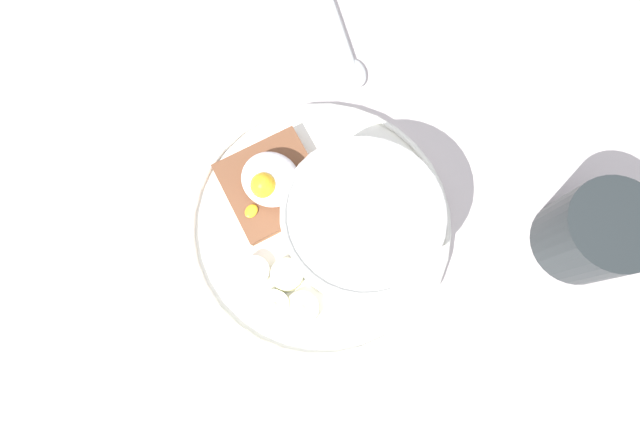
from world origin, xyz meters
TOP-DOWN VIEW (x-y plane):
  - ground_plane at (0.00, 0.00)cm, footprint 120.00×120.00cm
  - plate at (0.00, 0.00)cm, footprint 27.11×27.11cm
  - oatmeal_bowl at (3.46, 1.92)cm, footprint 15.10×15.10cm
  - toast_slice at (-6.28, 0.20)cm, footprint 12.44×12.44cm
  - poached_egg at (-6.26, -0.02)cm, footprint 6.04×7.35cm
  - banana_slice_front at (-2.05, -7.99)cm, footprint 4.37×4.33cm
  - banana_slice_left at (3.99, -7.82)cm, footprint 3.67×3.64cm
  - banana_slice_back at (0.74, -6.23)cm, footprint 4.24×4.29cm
  - banana_slice_right at (1.66, -9.25)cm, footprint 3.28×3.24cm
  - coffee_mug at (21.68, 15.23)cm, footprint 9.09×9.09cm
  - spoon at (-10.21, 17.91)cm, footprint 11.10×8.52cm

SIDE VIEW (x-z plane):
  - ground_plane at x=0.00cm, z-range 0.00..2.00cm
  - spoon at x=-10.21cm, z-range 2.00..2.80cm
  - plate at x=0.00cm, z-range 2.00..3.60cm
  - banana_slice_left at x=3.99cm, z-range 2.97..3.99cm
  - banana_slice_right at x=1.66cm, z-range 2.97..4.15cm
  - banana_slice_back at x=0.74cm, z-range 2.94..4.24cm
  - banana_slice_front at x=-2.05cm, z-range 2.86..4.60cm
  - toast_slice at x=-6.28cm, z-range 3.09..4.63cm
  - poached_egg at x=-6.26cm, z-range 4.25..7.74cm
  - coffee_mug at x=21.68cm, z-range 2.11..10.28cm
  - oatmeal_bowl at x=3.46cm, z-range 2.88..9.88cm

